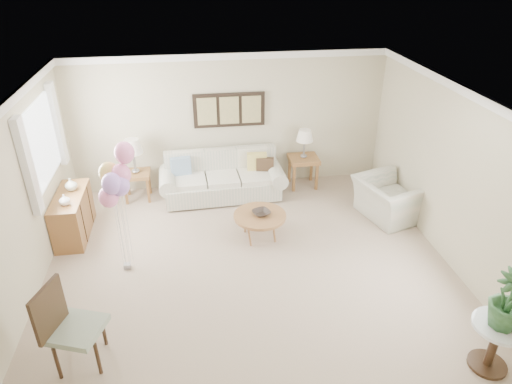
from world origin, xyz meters
TOP-DOWN VIEW (x-y plane):
  - ground_plane at (0.00, 0.00)m, footprint 6.00×6.00m
  - room_shell at (-0.11, 0.09)m, footprint 6.04×6.04m
  - wall_art_triptych at (0.00, 2.96)m, footprint 1.35×0.06m
  - sofa at (-0.21, 2.48)m, footprint 2.38×0.96m
  - end_table_left at (-1.81, 2.60)m, footprint 0.51×0.46m
  - end_table_right at (1.41, 2.66)m, footprint 0.57×0.52m
  - lamp_left at (-1.81, 2.60)m, footprint 0.37×0.37m
  - lamp_right at (1.41, 2.66)m, footprint 0.32×0.32m
  - coffee_table at (0.27, 0.95)m, footprint 0.86×0.86m
  - decor_bowl at (0.30, 0.95)m, footprint 0.36×0.36m
  - armchair at (2.61, 1.28)m, footprint 1.21×1.30m
  - side_table at (2.46, -2.04)m, footprint 0.59×0.59m
  - potted_plant at (2.45, -2.05)m, footprint 0.40×0.40m
  - accent_chair at (-2.23, -1.28)m, footprint 0.69×0.69m
  - credenza at (-2.76, 1.50)m, footprint 0.46×1.20m
  - vase_white at (-2.74, 1.20)m, footprint 0.21×0.21m
  - vase_sage at (-2.74, 1.68)m, footprint 0.21×0.21m
  - balloon_cluster at (-1.79, 0.45)m, footprint 0.54×0.48m

SIDE VIEW (x-z plane):
  - ground_plane at x=0.00m, z-range 0.00..0.00m
  - sofa at x=-0.21m, z-range -0.09..0.78m
  - armchair at x=2.61m, z-range 0.00..0.70m
  - credenza at x=-2.76m, z-range 0.00..0.74m
  - coffee_table at x=0.27m, z-range 0.18..0.62m
  - end_table_left at x=-1.81m, z-range 0.19..0.74m
  - decor_bowl at x=0.30m, z-range 0.44..0.50m
  - side_table at x=2.46m, z-range 0.16..0.80m
  - end_table_right at x=1.41m, z-range 0.21..0.83m
  - accent_chair at x=-2.23m, z-range 0.02..1.13m
  - vase_white at x=-2.74m, z-range 0.74..0.92m
  - vase_sage at x=-2.74m, z-range 0.74..0.94m
  - potted_plant at x=2.45m, z-range 0.64..1.34m
  - lamp_left at x=-1.81m, z-range 0.73..1.38m
  - lamp_right at x=1.41m, z-range 0.77..1.34m
  - balloon_cluster at x=-1.79m, z-range 0.51..2.49m
  - wall_art_triptych at x=0.00m, z-range 1.23..1.88m
  - room_shell at x=-0.11m, z-range 0.33..2.93m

